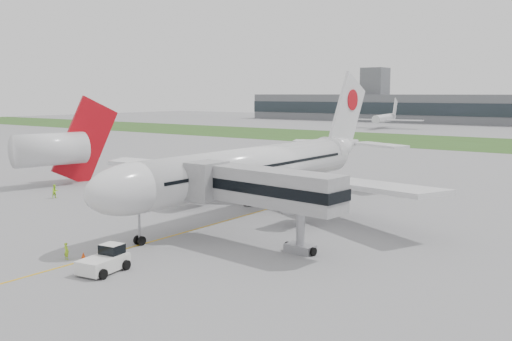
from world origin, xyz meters
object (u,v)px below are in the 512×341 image
Objects in this scene: pushback_tug at (106,260)px; ground_crew_near at (66,251)px; jet_bridge at (259,187)px; neighbor_aircraft at (55,148)px; airliner at (261,166)px.

pushback_tug is 5.47m from ground_crew_near.
neighbor_aircraft reaches higher than jet_bridge.
neighbor_aircraft is (-41.80, 24.07, 4.95)m from pushback_tug.
jet_bridge is (5.53, 13.81, 4.72)m from pushback_tug.
pushback_tug is 15.61m from jet_bridge.
pushback_tug is (3.95, -27.12, -4.69)m from airliner.
jet_bridge is 11.09× the size of ground_crew_near.
neighbor_aircraft is (-36.33, 23.95, 5.16)m from ground_crew_near.
ground_crew_near is at bearing 169.86° from pushback_tug.
airliner reaches higher than neighbor_aircraft.
airliner is at bearing 130.91° from jet_bridge.
jet_bridge is at bearing -129.15° from ground_crew_near.
jet_bridge is 18.24m from ground_crew_near.
pushback_tug is at bearing -81.71° from airliner.
airliner reaches higher than jet_bridge.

